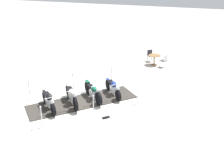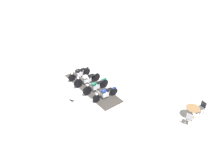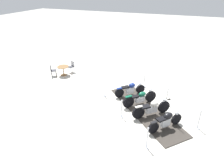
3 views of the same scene
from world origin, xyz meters
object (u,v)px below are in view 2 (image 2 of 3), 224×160
object	(u,v)px
stanchion_left_front	(91,66)
info_placard	(72,100)
cafe_table	(192,110)
motorcycle_cream	(87,79)
cafe_chair_across_table	(202,107)
stanchion_right_rear	(93,108)
stanchion_left_mid	(107,77)
stanchion_right_mid	(74,91)
stanchion_right_front	(59,77)
motorcycle_black	(79,73)
motorcycle_navy	(105,93)
stanchion_left_rear	(127,91)
motorcycle_forest	(95,86)
cafe_chair_near_table	(190,118)

from	to	relation	value
stanchion_left_front	info_placard	distance (m)	4.59
info_placard	cafe_table	world-z (taller)	cafe_table
motorcycle_cream	cafe_chair_across_table	size ratio (longest dim) A/B	2.00
motorcycle_cream	info_placard	distance (m)	2.29
stanchion_right_rear	stanchion_left_mid	world-z (taller)	stanchion_right_rear
stanchion_right_mid	stanchion_right_front	distance (m)	2.45
motorcycle_black	stanchion_right_mid	world-z (taller)	stanchion_right_mid
motorcycle_cream	motorcycle_navy	world-z (taller)	motorcycle_cream
stanchion_left_rear	motorcycle_forest	bearing A→B (deg)	-3.96
stanchion_left_mid	cafe_chair_across_table	size ratio (longest dim) A/B	1.23
stanchion_left_rear	cafe_chair_across_table	xyz separation A→B (m)	(-4.97, 1.30, 0.19)
stanchion_left_front	stanchion_right_front	world-z (taller)	stanchion_left_front
stanchion_left_rear	stanchion_left_front	distance (m)	4.90
stanchion_right_front	motorcycle_cream	bearing A→B (deg)	174.96
motorcycle_navy	stanchion_right_mid	bearing A→B (deg)	-45.49
motorcycle_cream	stanchion_left_front	bearing A→B (deg)	-126.17
stanchion_right_mid	stanchion_left_rear	bearing A→B (deg)	-172.63
motorcycle_cream	stanchion_right_front	distance (m)	2.39
motorcycle_forest	stanchion_right_front	xyz separation A→B (m)	(3.24, -1.03, -0.09)
motorcycle_cream	cafe_chair_near_table	world-z (taller)	motorcycle_cream
cafe_chair_near_table	motorcycle_black	bearing A→B (deg)	84.03
motorcycle_black	motorcycle_forest	size ratio (longest dim) A/B	0.96
motorcycle_forest	cafe_chair_near_table	xyz separation A→B (m)	(-6.40, 2.69, 0.06)
stanchion_right_front	stanchion_left_rear	bearing A→B (deg)	168.03
stanchion_left_front	info_placard	xyz separation A→B (m)	(0.38, 4.57, -0.31)
motorcycle_black	motorcycle_cream	distance (m)	1.18
stanchion_right_mid	cafe_table	xyz separation A→B (m)	(-8.19, 1.25, 0.23)
stanchion_right_front	stanchion_right_mid	bearing A→B (deg)	135.99
stanchion_left_mid	info_placard	size ratio (longest dim) A/B	2.70
stanchion_left_rear	cafe_table	size ratio (longest dim) A/B	1.19
info_placard	stanchion_left_front	bearing A→B (deg)	-50.68
motorcycle_navy	cafe_chair_near_table	xyz separation A→B (m)	(-5.56, 1.86, 0.07)
motorcycle_cream	motorcycle_navy	xyz separation A→B (m)	(-1.71, 1.65, -0.04)
stanchion_left_mid	stanchion_right_rear	bearing A→B (deg)	84.60
motorcycle_forest	stanchion_left_front	size ratio (longest dim) A/B	1.50
stanchion_right_mid	cafe_chair_near_table	world-z (taller)	stanchion_right_mid
stanchion_left_rear	cafe_chair_across_table	size ratio (longest dim) A/B	1.18
stanchion_right_mid	stanchion_right_front	xyz separation A→B (m)	(1.76, -1.70, 0.06)
info_placard	cafe_table	xyz separation A→B (m)	(-8.19, 0.60, 0.51)
cafe_chair_across_table	motorcycle_cream	bearing A→B (deg)	-49.67
stanchion_right_front	info_placard	distance (m)	2.96
motorcycle_cream	motorcycle_forest	bearing A→B (deg)	94.47
stanchion_right_mid	cafe_chair_near_table	distance (m)	8.14
motorcycle_navy	info_placard	size ratio (longest dim) A/B	4.04
stanchion_right_front	cafe_chair_across_table	world-z (taller)	stanchion_right_front
stanchion_left_rear	cafe_chair_across_table	world-z (taller)	stanchion_left_rear
motorcycle_cream	stanchion_right_rear	distance (m)	3.40
motorcycle_navy	stanchion_left_rear	xyz separation A→B (m)	(-1.57, -0.66, -0.15)
stanchion_right_front	cafe_table	size ratio (longest dim) A/B	1.22
motorcycle_cream	motorcycle_forest	world-z (taller)	motorcycle_cream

